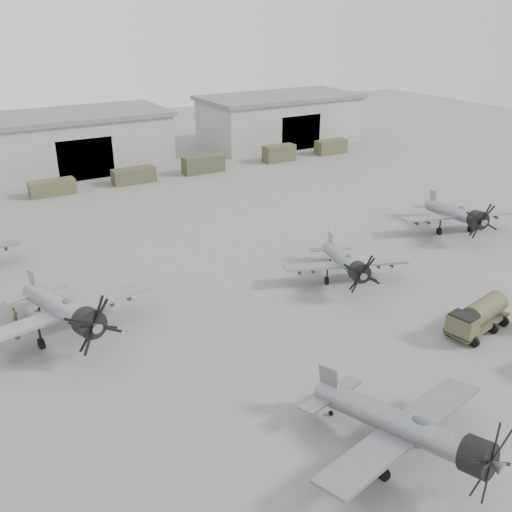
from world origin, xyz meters
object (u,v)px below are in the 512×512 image
at_px(fuel_tanker, 478,315).
at_px(ground_crew, 15,315).
at_px(aircraft_mid_2, 347,262).
at_px(aircraft_near_1, 410,429).
at_px(aircraft_mid_1, 65,310).
at_px(aircraft_mid_3, 458,214).

relative_size(fuel_tanker, ground_crew, 4.26).
bearing_deg(aircraft_mid_2, fuel_tanker, -52.69).
xyz_separation_m(aircraft_near_1, aircraft_mid_2, (11.41, 19.44, -0.24)).
bearing_deg(aircraft_mid_1, aircraft_mid_3, -9.96).
bearing_deg(aircraft_mid_3, aircraft_mid_2, -150.39).
distance_m(aircraft_near_1, aircraft_mid_2, 22.54).
xyz_separation_m(aircraft_mid_3, fuel_tanker, (-15.11, -15.43, -0.90)).
relative_size(aircraft_mid_2, aircraft_mid_3, 0.89).
height_order(aircraft_mid_2, ground_crew, aircraft_mid_2).
height_order(aircraft_mid_1, fuel_tanker, aircraft_mid_1).
distance_m(aircraft_mid_2, fuel_tanker, 12.38).
height_order(aircraft_mid_2, aircraft_mid_3, aircraft_mid_3).
distance_m(aircraft_near_1, aircraft_mid_3, 37.77).
bearing_deg(aircraft_mid_3, aircraft_mid_1, -160.70).
distance_m(aircraft_mid_2, ground_crew, 28.38).
relative_size(aircraft_mid_2, ground_crew, 7.22).
xyz_separation_m(aircraft_near_1, aircraft_mid_3, (29.96, 23.01, -0.01)).
bearing_deg(aircraft_mid_2, ground_crew, -174.56).
distance_m(aircraft_near_1, aircraft_mid_1, 25.97).
bearing_deg(aircraft_near_1, ground_crew, 108.58).
bearing_deg(aircraft_mid_2, aircraft_near_1, -99.25).
relative_size(aircraft_mid_3, ground_crew, 8.07).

